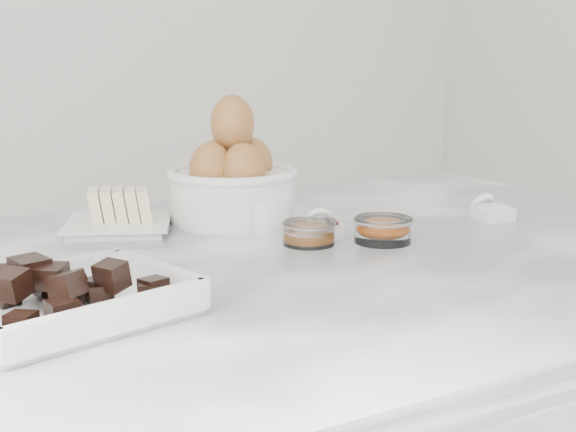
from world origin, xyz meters
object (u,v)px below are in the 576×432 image
Objects in this scene: zest_bowl at (383,229)px; vanilla_spoon at (322,226)px; butter_plate at (116,216)px; honey_bowl at (309,233)px; sugar_ramekin at (266,212)px; chocolate_dish at (68,295)px; salt_spoon at (491,210)px; egg_bowl at (232,181)px.

zest_bowl is 0.09m from vanilla_spoon.
zest_bowl is (0.27, -0.24, -0.00)m from butter_plate.
butter_plate is 2.66× the size of vanilla_spoon.
sugar_ramekin is at bearing 92.06° from honey_bowl.
butter_plate is at bearing 144.28° from vanilla_spoon.
butter_plate reaches higher than chocolate_dish.
butter_plate is at bearing 157.73° from salt_spoon.
egg_bowl is at bearing 96.57° from honey_bowl.
sugar_ramekin is at bearing -26.41° from butter_plate.
salt_spoon is (0.49, -0.20, -0.01)m from butter_plate.
butter_plate reaches higher than salt_spoon.
egg_bowl is (0.17, -0.02, 0.04)m from butter_plate.
sugar_ramekin is 0.39× the size of egg_bowl.
vanilla_spoon is (0.38, 0.16, -0.01)m from chocolate_dish.
egg_bowl is 2.85× the size of salt_spoon.
butter_plate is 0.28m from vanilla_spoon.
egg_bowl reaches higher than butter_plate.
vanilla_spoon is at bearing 23.03° from chocolate_dish.
vanilla_spoon is at bearing -58.05° from sugar_ramekin.
chocolate_dish is 0.66m from salt_spoon.
egg_bowl is at bearing 113.69° from vanilla_spoon.
sugar_ramekin is 0.08m from egg_bowl.
butter_plate is at bearing 172.35° from egg_bowl.
sugar_ramekin is (0.34, 0.24, 0.00)m from chocolate_dish.
sugar_ramekin is 0.09m from vanilla_spoon.
honey_bowl is 0.10m from zest_bowl.
honey_bowl is at bearing -83.43° from egg_bowl.
sugar_ramekin reaches higher than zest_bowl.
chocolate_dish reaches higher than honey_bowl.
chocolate_dish is at bearing -168.08° from zest_bowl.
egg_bowl reaches higher than honey_bowl.
chocolate_dish is 0.41m from vanilla_spoon.
egg_bowl is 2.72× the size of honey_bowl.
egg_bowl is 0.38m from salt_spoon.
sugar_ramekin reaches higher than vanilla_spoon.
vanilla_spoon is 1.05× the size of salt_spoon.
vanilla_spoon is (0.23, -0.16, -0.01)m from butter_plate.
sugar_ramekin is at bearing 35.03° from chocolate_dish.
salt_spoon is at bearing 8.73° from zest_bowl.
sugar_ramekin reaches higher than honey_bowl.
vanilla_spoon is 0.27m from salt_spoon.
honey_bowl is (0.19, -0.20, -0.01)m from butter_plate.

